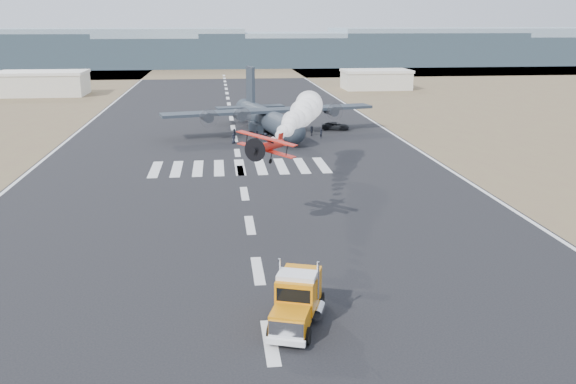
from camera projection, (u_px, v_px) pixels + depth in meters
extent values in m
plane|color=black|center=(270.00, 342.00, 40.02)|extent=(500.00, 500.00, 0.00)
cube|color=olive|center=(223.00, 70.00, 259.92)|extent=(500.00, 80.00, 0.00)
cube|color=gray|center=(79.00, 48.00, 279.05)|extent=(150.00, 50.00, 17.00)
cube|color=gray|center=(222.00, 51.00, 286.84)|extent=(150.00, 50.00, 13.00)
cube|color=gray|center=(357.00, 48.00, 293.81)|extent=(150.00, 50.00, 15.00)
cube|color=gray|center=(486.00, 46.00, 300.78)|extent=(150.00, 50.00, 17.00)
cube|color=beige|center=(42.00, 85.00, 172.04)|extent=(24.00, 14.00, 6.00)
cube|color=silver|center=(41.00, 73.00, 171.15)|extent=(24.50, 14.50, 0.80)
cube|color=beige|center=(376.00, 80.00, 187.85)|extent=(20.00, 12.00, 5.20)
cube|color=silver|center=(376.00, 71.00, 187.07)|extent=(20.50, 12.50, 0.80)
cube|color=black|center=(299.00, 310.00, 43.27)|extent=(3.40, 7.12, 0.26)
cube|color=orange|center=(290.00, 319.00, 40.09)|extent=(3.10, 3.16, 1.36)
cube|color=silver|center=(286.00, 330.00, 38.88)|extent=(2.24, 0.89, 1.15)
cube|color=white|center=(285.00, 342.00, 38.88)|extent=(2.58, 1.14, 0.37)
cube|color=orange|center=(296.00, 295.00, 41.62)|extent=(3.09, 2.63, 2.31)
cube|color=black|center=(293.00, 295.00, 40.68)|extent=(2.22, 0.86, 0.94)
cube|color=white|center=(297.00, 277.00, 41.59)|extent=(3.02, 2.44, 0.52)
cube|color=orange|center=(301.00, 288.00, 43.48)|extent=(3.16, 2.83, 2.73)
cylinder|color=black|center=(271.00, 332.00, 40.16)|extent=(0.77, 1.23, 1.15)
cylinder|color=black|center=(307.00, 336.00, 39.67)|extent=(0.77, 1.23, 1.15)
cylinder|color=black|center=(285.00, 303.00, 44.31)|extent=(0.77, 1.23, 1.15)
cylinder|color=black|center=(318.00, 306.00, 43.82)|extent=(0.77, 1.23, 1.15)
cylinder|color=black|center=(288.00, 297.00, 45.30)|extent=(0.77, 1.23, 1.15)
cylinder|color=black|center=(320.00, 300.00, 44.81)|extent=(0.77, 1.23, 1.15)
cylinder|color=red|center=(269.00, 146.00, 59.40)|extent=(2.32, 5.12, 0.91)
sphere|color=black|center=(269.00, 142.00, 59.49)|extent=(0.71, 0.71, 0.71)
cylinder|color=black|center=(264.00, 151.00, 57.09)|extent=(1.14, 0.87, 1.01)
cylinder|color=black|center=(263.00, 152.00, 56.76)|extent=(2.15, 0.66, 2.23)
cube|color=red|center=(268.00, 150.00, 59.11)|extent=(6.06, 2.69, 1.04)
cube|color=red|center=(267.00, 139.00, 58.49)|extent=(6.25, 2.74, 1.07)
cube|color=red|center=(273.00, 137.00, 61.47)|extent=(0.36, 0.90, 1.01)
cube|color=red|center=(274.00, 142.00, 61.61)|extent=(2.14, 1.26, 0.08)
cylinder|color=black|center=(259.00, 160.00, 59.09)|extent=(0.24, 0.46, 0.45)
cylinder|color=black|center=(275.00, 160.00, 58.82)|extent=(0.24, 0.46, 0.45)
sphere|color=white|center=(274.00, 141.00, 61.80)|extent=(0.71, 0.71, 0.71)
sphere|color=white|center=(278.00, 137.00, 64.10)|extent=(1.00, 1.00, 1.00)
sphere|color=white|center=(283.00, 132.00, 66.40)|extent=(1.30, 1.30, 1.30)
sphere|color=white|center=(286.00, 128.00, 68.69)|extent=(1.59, 1.59, 1.59)
sphere|color=white|center=(290.00, 124.00, 70.99)|extent=(1.89, 1.89, 1.89)
sphere|color=white|center=(293.00, 121.00, 73.29)|extent=(2.18, 2.18, 2.18)
sphere|color=white|center=(297.00, 118.00, 75.59)|extent=(2.48, 2.48, 2.48)
sphere|color=white|center=(300.00, 115.00, 77.88)|extent=(2.77, 2.77, 2.77)
sphere|color=white|center=(303.00, 112.00, 80.18)|extent=(3.07, 3.07, 3.07)
sphere|color=white|center=(305.00, 109.00, 82.48)|extent=(3.36, 3.36, 3.36)
sphere|color=white|center=(308.00, 106.00, 84.78)|extent=(3.66, 3.66, 3.66)
sphere|color=white|center=(310.00, 104.00, 87.08)|extent=(3.95, 3.95, 3.95)
cylinder|color=#202930|center=(268.00, 120.00, 113.35)|extent=(9.97, 28.08, 3.98)
sphere|color=#202930|center=(294.00, 132.00, 100.68)|extent=(3.98, 3.98, 3.98)
cone|color=#202930|center=(248.00, 110.00, 126.02)|extent=(5.19, 6.70, 3.98)
cube|color=#202930|center=(270.00, 110.00, 111.93)|extent=(39.78, 12.77, 0.50)
cylinder|color=#202930|center=(207.00, 117.00, 107.82)|extent=(2.57, 4.08, 1.79)
cylinder|color=#3F3F44|center=(209.00, 118.00, 106.01)|extent=(3.31, 0.79, 3.39)
cylinder|color=#202930|center=(239.00, 115.00, 109.72)|extent=(2.57, 4.08, 1.79)
cylinder|color=#3F3F44|center=(242.00, 117.00, 107.91)|extent=(3.31, 0.79, 3.39)
cylinder|color=#202930|center=(301.00, 112.00, 113.51)|extent=(2.57, 4.08, 1.79)
cylinder|color=#3F3F44|center=(305.00, 113.00, 111.70)|extent=(3.31, 0.79, 3.39)
cylinder|color=#202930|center=(331.00, 110.00, 115.41)|extent=(2.57, 4.08, 1.79)
cylinder|color=#3F3F44|center=(335.00, 112.00, 113.60)|extent=(3.31, 0.79, 3.39)
cube|color=#202930|center=(251.00, 87.00, 122.86)|extent=(1.56, 4.50, 7.97)
cube|color=#202930|center=(250.00, 107.00, 124.44)|extent=(14.26, 5.96, 0.35)
cube|color=#202930|center=(256.00, 128.00, 113.96)|extent=(2.47, 6.09, 1.59)
cylinder|color=black|center=(256.00, 130.00, 114.11)|extent=(0.72, 1.18, 1.10)
cube|color=#202930|center=(278.00, 126.00, 115.35)|extent=(2.47, 6.09, 1.59)
cylinder|color=black|center=(278.00, 129.00, 115.50)|extent=(0.72, 1.18, 1.10)
cylinder|color=black|center=(288.00, 142.00, 103.98)|extent=(0.58, 0.96, 0.90)
imported|color=black|center=(336.00, 126.00, 117.92)|extent=(5.76, 3.79, 1.47)
imported|color=black|center=(234.00, 134.00, 109.09)|extent=(0.63, 0.71, 1.67)
imported|color=black|center=(257.00, 136.00, 106.43)|extent=(1.07, 0.96, 1.87)
imported|color=black|center=(266.00, 138.00, 104.66)|extent=(1.01, 1.30, 1.83)
imported|color=black|center=(235.00, 134.00, 108.86)|extent=(0.77, 1.15, 1.81)
imported|color=black|center=(233.00, 138.00, 104.63)|extent=(0.99, 0.90, 1.72)
imported|color=black|center=(312.00, 131.00, 111.94)|extent=(0.79, 1.69, 1.76)
imported|color=black|center=(321.00, 134.00, 109.32)|extent=(0.79, 0.78, 1.67)
imported|color=black|center=(293.00, 131.00, 112.00)|extent=(0.88, 0.99, 1.73)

